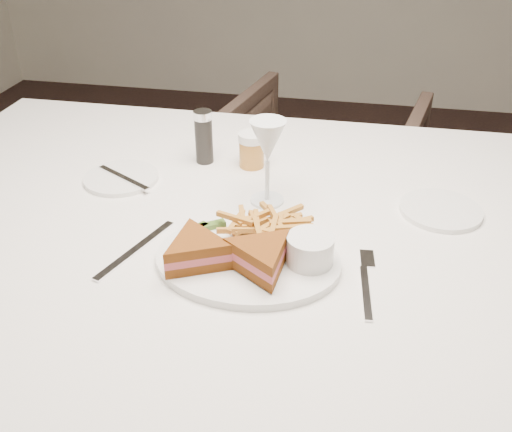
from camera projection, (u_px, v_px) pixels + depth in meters
name	position (u px, v px, depth m)	size (l,w,h in m)	color
ground	(358.00, 414.00, 1.63)	(5.00, 5.00, 0.00)	black
table	(260.00, 364.00, 1.29)	(1.62, 1.08, 0.75)	silver
chair_far	(319.00, 175.00, 2.13)	(0.67, 0.63, 0.69)	#48352C
table_setting	(254.00, 219.00, 1.03)	(0.83, 0.60, 0.18)	white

